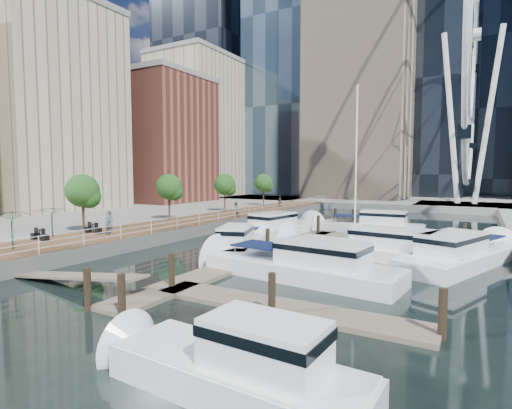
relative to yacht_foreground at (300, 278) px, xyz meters
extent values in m
plane|color=black|center=(-7.60, -3.07, 0.00)|extent=(520.00, 520.00, 0.00)
cube|color=brown|center=(-16.60, 11.93, 0.50)|extent=(6.00, 60.00, 1.00)
cube|color=#595954|center=(-13.60, 11.93, 0.50)|extent=(0.25, 60.00, 1.00)
cube|color=gray|center=(-43.60, 11.93, 0.50)|extent=(48.00, 90.00, 1.00)
cube|color=gray|center=(-7.60, 98.93, 0.50)|extent=(200.00, 114.00, 1.00)
cube|color=gray|center=(6.40, 48.93, 0.50)|extent=(14.00, 12.00, 1.00)
cube|color=#6D6051|center=(-4.60, 6.93, 0.10)|extent=(2.00, 32.00, 0.20)
cube|color=#6D6051|center=(1.40, -5.07, 0.10)|extent=(12.00, 2.00, 0.20)
cube|color=#6D6051|center=(1.40, 4.93, 0.10)|extent=(12.00, 2.00, 0.20)
cube|color=#6D6051|center=(1.40, 14.93, 0.10)|extent=(12.00, 2.00, 0.20)
cube|color=#BCAD8E|center=(-41.60, 12.93, 14.00)|extent=(14.00, 16.00, 26.00)
cube|color=brown|center=(-37.60, 30.93, 11.00)|extent=(12.00, 14.00, 20.00)
cube|color=#BCAD8E|center=(-43.60, 46.93, 15.00)|extent=(14.00, 16.00, 28.00)
cube|color=tan|center=(-12.60, 58.93, 38.50)|extent=(18.00, 18.00, 75.00)
cylinder|color=white|center=(3.90, 48.93, 14.00)|extent=(0.80, 0.80, 26.00)
cylinder|color=white|center=(8.90, 48.93, 14.00)|extent=(0.80, 0.80, 26.00)
torus|color=white|center=(6.40, 48.93, 26.00)|extent=(0.70, 44.70, 44.70)
cylinder|color=#3F2B1C|center=(-19.00, 0.93, 2.20)|extent=(0.20, 0.20, 2.40)
sphere|color=#265B1E|center=(-19.00, 0.93, 4.30)|extent=(2.60, 2.60, 2.60)
cylinder|color=#3F2B1C|center=(-19.00, 10.93, 2.20)|extent=(0.20, 0.20, 2.40)
sphere|color=#265B1E|center=(-19.00, 10.93, 4.30)|extent=(2.60, 2.60, 2.60)
cylinder|color=#3F2B1C|center=(-19.00, 20.93, 2.20)|extent=(0.20, 0.20, 2.40)
sphere|color=#265B1E|center=(-19.00, 20.93, 4.30)|extent=(2.60, 2.60, 2.60)
cylinder|color=#3F2B1C|center=(-19.00, 30.93, 2.20)|extent=(0.20, 0.20, 2.40)
sphere|color=#265B1E|center=(-19.00, 30.93, 4.30)|extent=(2.60, 2.60, 2.60)
imported|color=#484E60|center=(-16.00, 0.89, 1.93)|extent=(0.76, 0.60, 1.86)
imported|color=#836C5A|center=(-14.10, 15.72, 1.84)|extent=(0.76, 0.90, 1.68)
imported|color=#363E44|center=(-15.93, 30.06, 1.78)|extent=(0.96, 0.86, 1.56)
imported|color=#0F371D|center=(-16.64, -5.93, 2.22)|extent=(3.24, 3.28, 2.45)
imported|color=#0D311D|center=(-19.10, -1.69, 2.12)|extent=(3.23, 3.26, 2.24)
camera|label=1|loc=(8.37, -19.66, 5.67)|focal=28.00mm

